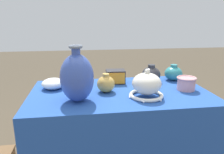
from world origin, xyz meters
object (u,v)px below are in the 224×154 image
Objects in this scene: cup_wide_rose at (186,83)px; jar_round_teal at (173,73)px; vase_tall_bulbous at (77,77)px; vase_dome_bell at (147,86)px; mosaic_tile_box at (115,77)px; jar_round_charcoal at (151,74)px; bowl_shallow_porcelain at (53,84)px; jar_round_ochre at (106,84)px.

cup_wide_rose is 0.96× the size of jar_round_teal.
jar_round_teal is at bearing 24.77° from vase_tall_bulbous.
vase_dome_bell is 0.32m from cup_wide_rose.
jar_round_teal is (0.31, 0.33, -0.02)m from vase_dome_bell.
mosaic_tile_box is 1.02× the size of jar_round_charcoal.
vase_tall_bulbous reaches higher than jar_round_teal.
cup_wide_rose reaches higher than bowl_shallow_porcelain.
vase_dome_bell is at bearing 1.20° from vase_tall_bulbous.
jar_round_teal reaches higher than mosaic_tile_box.
jar_round_ochre reaches higher than bowl_shallow_porcelain.
mosaic_tile_box is 0.46m from jar_round_teal.
vase_dome_bell is 1.59× the size of jar_round_charcoal.
vase_tall_bulbous is 0.42m from vase_dome_bell.
mosaic_tile_box is (0.27, 0.32, -0.09)m from vase_tall_bulbous.
cup_wide_rose is 0.94× the size of jar_round_charcoal.
cup_wide_rose is 0.54m from jar_round_ochre.
jar_round_ochre is at bearing 152.74° from vase_dome_bell.
vase_tall_bulbous is at bearing -127.28° from mosaic_tile_box.
vase_dome_bell is 1.57× the size of mosaic_tile_box.
jar_round_teal is (0.19, 0.03, -0.00)m from jar_round_charcoal.
jar_round_charcoal is at bearing 67.29° from vase_dome_bell.
vase_tall_bulbous is 2.12× the size of bowl_shallow_porcelain.
cup_wide_rose is at bearing -2.96° from jar_round_ochre.
bowl_shallow_porcelain is 1.25× the size of jar_round_ochre.
vase_dome_bell is at bearing -22.65° from bowl_shallow_porcelain.
cup_wide_rose is (0.30, 0.09, -0.02)m from vase_dome_bell.
vase_tall_bulbous is at bearing -171.94° from cup_wide_rose.
mosaic_tile_box is at bearing 114.64° from vase_dome_bell.
cup_wide_rose is at bearing 17.03° from vase_dome_bell.
jar_round_teal is at bearing 7.94° from jar_round_charcoal.
jar_round_ochre is at bearing -159.36° from jar_round_teal.
jar_round_teal is at bearing 87.71° from cup_wide_rose.
jar_round_ochre is at bearing -153.44° from jar_round_charcoal.
vase_tall_bulbous reaches higher than vase_dome_bell.
jar_round_charcoal is (0.13, 0.30, -0.01)m from vase_dome_bell.
mosaic_tile_box is 0.50m from cup_wide_rose.
mosaic_tile_box is at bearing -178.39° from jar_round_teal.
vase_dome_bell is at bearing -162.97° from cup_wide_rose.
vase_dome_bell reaches higher than bowl_shallow_porcelain.
vase_tall_bulbous is 2.41× the size of jar_round_teal.
mosaic_tile_box is 1.05× the size of jar_round_teal.
bowl_shallow_porcelain is 1.11× the size of jar_round_charcoal.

